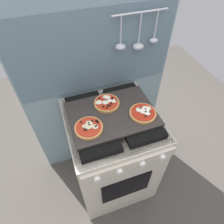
# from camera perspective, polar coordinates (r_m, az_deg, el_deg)

# --- Properties ---
(ground_plane) EXTENTS (4.00, 4.00, 0.00)m
(ground_plane) POSITION_cam_1_polar(r_m,az_deg,el_deg) (2.00, 0.00, -18.26)
(ground_plane) COLOR #4C4742
(kitchen_backsplash) EXTENTS (1.10, 0.09, 1.55)m
(kitchen_backsplash) POSITION_cam_1_polar(r_m,az_deg,el_deg) (1.55, -4.02, 5.16)
(kitchen_backsplash) COLOR #7A939E
(kitchen_backsplash) RESTS_ON ground_plane
(stove) EXTENTS (0.60, 0.64, 0.90)m
(stove) POSITION_cam_1_polar(r_m,az_deg,el_deg) (1.60, 0.02, -11.65)
(stove) COLOR beige
(stove) RESTS_ON ground_plane
(baking_tray) EXTENTS (0.54, 0.38, 0.02)m
(baking_tray) POSITION_cam_1_polar(r_m,az_deg,el_deg) (1.23, 0.00, -0.57)
(baking_tray) COLOR #2D2826
(baking_tray) RESTS_ON stove
(pizza_left) EXTENTS (0.17, 0.17, 0.03)m
(pizza_left) POSITION_cam_1_polar(r_m,az_deg,el_deg) (1.15, -6.73, -4.48)
(pizza_left) COLOR tan
(pizza_left) RESTS_ON baking_tray
(pizza_right) EXTENTS (0.17, 0.17, 0.03)m
(pizza_right) POSITION_cam_1_polar(r_m,az_deg,el_deg) (1.23, 9.02, -0.19)
(pizza_right) COLOR tan
(pizza_right) RESTS_ON baking_tray
(pizza_center) EXTENTS (0.17, 0.17, 0.03)m
(pizza_center) POSITION_cam_1_polar(r_m,az_deg,el_deg) (1.27, -1.59, 2.72)
(pizza_center) COLOR tan
(pizza_center) RESTS_ON baking_tray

